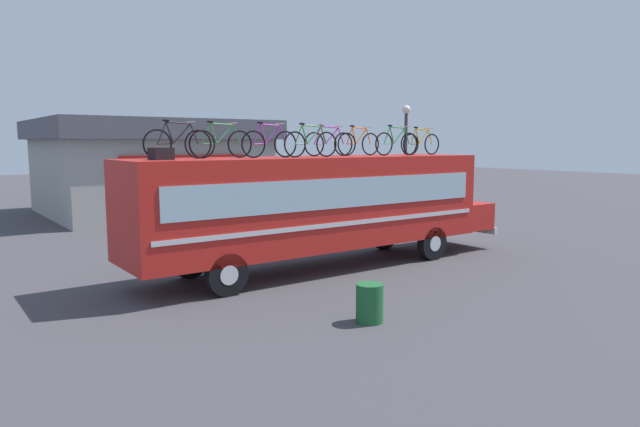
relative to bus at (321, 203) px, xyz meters
name	(u,v)px	position (x,y,z in m)	size (l,w,h in m)	color
ground_plane	(315,269)	(-0.23, 0.00, -1.94)	(120.00, 120.00, 0.00)	#423F44
bus	(321,203)	(0.00, 0.00, 0.00)	(12.56, 2.61, 3.29)	red
luggage_bag_1	(161,154)	(-4.82, -0.10, 1.49)	(0.47, 0.54, 0.29)	black
rooftop_bicycle_1	(178,143)	(-4.26, 0.21, 1.75)	(1.80, 0.44, 0.98)	black
rooftop_bicycle_2	(221,143)	(-3.05, 0.28, 1.75)	(1.82, 0.44, 0.97)	black
rooftop_bicycle_3	(270,143)	(-1.80, -0.10, 1.75)	(1.73, 0.44, 0.97)	black
rooftop_bicycle_4	(311,143)	(-0.60, -0.34, 1.74)	(1.80, 0.44, 0.95)	black
rooftop_bicycle_5	(329,143)	(0.57, 0.38, 1.75)	(1.82, 0.44, 0.96)	black
rooftop_bicycle_6	(359,143)	(1.76, 0.41, 1.74)	(1.68, 0.44, 0.95)	black
rooftop_bicycle_7	(397,143)	(2.88, -0.14, 1.75)	(1.82, 0.44, 0.97)	black
rooftop_bicycle_8	(421,143)	(4.05, -0.09, 1.74)	(1.69, 0.44, 0.93)	black
roadside_building	(149,166)	(0.66, 16.38, 0.53)	(10.80, 10.35, 4.82)	#9E9E99
trash_bin	(370,303)	(-2.21, -4.70, -1.54)	(0.57, 0.57, 0.81)	#1E592D
street_lamp	(406,151)	(7.84, 4.46, 1.40)	(0.36, 0.36, 5.30)	#38383D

